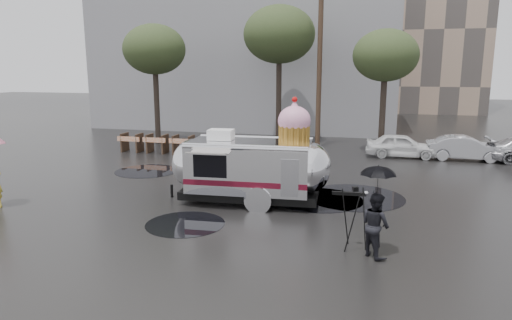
# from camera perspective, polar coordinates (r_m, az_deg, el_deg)

# --- Properties ---
(ground) EXTENTS (120.00, 120.00, 0.00)m
(ground) POSITION_cam_1_polar(r_m,az_deg,el_deg) (13.89, -9.96, -7.54)
(ground) COLOR black
(ground) RESTS_ON ground
(puddles) EXTENTS (12.19, 8.57, 0.01)m
(puddles) POSITION_cam_1_polar(r_m,az_deg,el_deg) (16.52, 1.55, -4.26)
(puddles) COLOR black
(puddles) RESTS_ON ground
(grey_building) EXTENTS (22.00, 12.00, 13.00)m
(grey_building) POSITION_cam_1_polar(r_m,az_deg,el_deg) (37.22, -0.43, 14.60)
(grey_building) COLOR gray
(grey_building) RESTS_ON ground
(utility_pole) EXTENTS (1.60, 0.28, 9.00)m
(utility_pole) POSITION_cam_1_polar(r_m,az_deg,el_deg) (26.10, 7.94, 11.68)
(utility_pole) COLOR #473323
(utility_pole) RESTS_ON ground
(tree_left) EXTENTS (3.64, 3.64, 6.95)m
(tree_left) POSITION_cam_1_polar(r_m,az_deg,el_deg) (27.92, -12.58, 13.28)
(tree_left) COLOR #382D26
(tree_left) RESTS_ON ground
(tree_mid) EXTENTS (4.20, 4.20, 8.03)m
(tree_mid) POSITION_cam_1_polar(r_m,az_deg,el_deg) (27.55, 2.93, 15.34)
(tree_mid) COLOR #382D26
(tree_mid) RESTS_ON ground
(tree_right) EXTENTS (3.36, 3.36, 6.42)m
(tree_right) POSITION_cam_1_polar(r_m,az_deg,el_deg) (24.94, 15.89, 12.38)
(tree_right) COLOR #382D26
(tree_right) RESTS_ON ground
(barricade_row) EXTENTS (4.30, 0.80, 1.00)m
(barricade_row) POSITION_cam_1_polar(r_m,az_deg,el_deg) (24.86, -12.25, 2.06)
(barricade_row) COLOR #473323
(barricade_row) RESTS_ON ground
(parked_cars) EXTENTS (13.20, 1.90, 1.50)m
(parked_cars) POSITION_cam_1_polar(r_m,az_deg,el_deg) (25.02, 28.73, 1.41)
(parked_cars) COLOR silver
(parked_cars) RESTS_ON ground
(airstream_trailer) EXTENTS (6.77, 2.82, 3.65)m
(airstream_trailer) POSITION_cam_1_polar(r_m,az_deg,el_deg) (15.27, -0.42, -0.64)
(airstream_trailer) COLOR silver
(airstream_trailer) RESTS_ON ground
(person_right) EXTENTS (0.82, 0.85, 1.58)m
(person_right) POSITION_cam_1_polar(r_m,az_deg,el_deg) (11.39, 14.70, -7.85)
(person_right) COLOR black
(person_right) RESTS_ON ground
(umbrella_black) EXTENTS (1.05, 1.05, 2.26)m
(umbrella_black) POSITION_cam_1_polar(r_m,az_deg,el_deg) (11.08, 14.99, -2.40)
(umbrella_black) COLOR black
(umbrella_black) RESTS_ON ground
(tripod) EXTENTS (0.66, 0.61, 1.62)m
(tripod) POSITION_cam_1_polar(r_m,az_deg,el_deg) (11.66, 12.19, -6.30)
(tripod) COLOR black
(tripod) RESTS_ON ground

